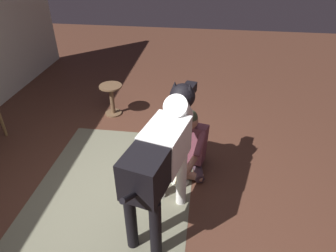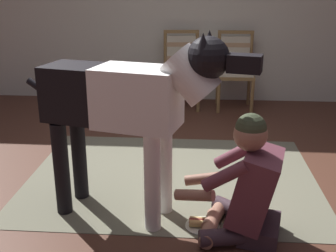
{
  "view_description": "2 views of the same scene",
  "coord_description": "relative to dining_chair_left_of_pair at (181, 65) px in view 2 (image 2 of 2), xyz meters",
  "views": [
    {
      "loc": [
        -2.29,
        -0.77,
        2.54
      ],
      "look_at": [
        0.47,
        -0.4,
        0.73
      ],
      "focal_mm": 31.97,
      "sensor_mm": 36.0,
      "label": 1
    },
    {
      "loc": [
        0.35,
        -3.07,
        1.59
      ],
      "look_at": [
        0.16,
        -0.63,
        0.75
      ],
      "focal_mm": 45.29,
      "sensor_mm": 36.0,
      "label": 2
    }
  ],
  "objects": [
    {
      "name": "ground_plane",
      "position": [
        -0.11,
        -2.39,
        -0.54
      ],
      "size": [
        14.52,
        14.52,
        0.0
      ],
      "primitive_type": "plane",
      "color": "#502F22"
    },
    {
      "name": "back_wall",
      "position": [
        -0.11,
        0.39,
        0.76
      ],
      "size": [
        8.39,
        0.1,
        2.6
      ],
      "primitive_type": "cube",
      "color": "beige",
      "rests_on": "ground"
    },
    {
      "name": "area_rug",
      "position": [
        0.03,
        -2.19,
        -0.54
      ],
      "size": [
        2.41,
        1.81,
        0.01
      ],
      "primitive_type": "cube",
      "color": "#6E6D58",
      "rests_on": "ground"
    },
    {
      "name": "dining_chair_left_of_pair",
      "position": [
        0.0,
        0.0,
        0.0
      ],
      "size": [
        0.49,
        0.5,
        0.98
      ],
      "color": "olive",
      "rests_on": "ground"
    },
    {
      "name": "dining_chair_right_of_pair",
      "position": [
        0.69,
        0.0,
        0.0
      ],
      "size": [
        0.46,
        0.47,
        0.98
      ],
      "color": "olive",
      "rests_on": "ground"
    },
    {
      "name": "person_sitting_on_floor",
      "position": [
        0.56,
        -3.02,
        -0.2
      ],
      "size": [
        0.72,
        0.58,
        0.84
      ],
      "color": "#412F38",
      "rests_on": "ground"
    },
    {
      "name": "large_dog",
      "position": [
        -0.22,
        -2.82,
        0.29
      ],
      "size": [
        1.58,
        0.57,
        1.31
      ],
      "color": "white",
      "rests_on": "ground"
    },
    {
      "name": "hot_dog_on_plate",
      "position": [
        0.28,
        -2.95,
        -0.52
      ],
      "size": [
        0.23,
        0.23,
        0.06
      ],
      "color": "white",
      "rests_on": "ground"
    }
  ]
}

